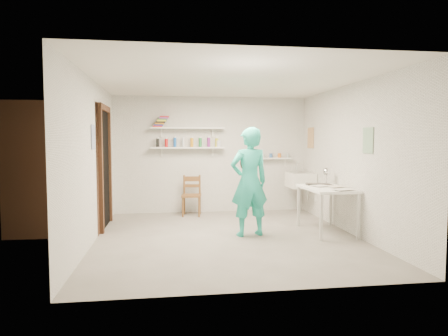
{
  "coord_description": "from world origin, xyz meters",
  "views": [
    {
      "loc": [
        -0.92,
        -6.02,
        1.5
      ],
      "look_at": [
        0.0,
        0.4,
        1.05
      ],
      "focal_mm": 32.0,
      "sensor_mm": 36.0,
      "label": 1
    }
  ],
  "objects": [
    {
      "name": "doorway_recess",
      "position": [
        -1.99,
        1.05,
        1.0
      ],
      "size": [
        0.02,
        0.9,
        2.0
      ],
      "primitive_type": "cube",
      "color": "black",
      "rests_on": "wall_left"
    },
    {
      "name": "man",
      "position": [
        0.35,
        0.07,
        0.85
      ],
      "size": [
        0.69,
        0.52,
        1.7
      ],
      "primitive_type": "imported",
      "rotation": [
        0.0,
        0.0,
        3.34
      ],
      "color": "#27C3AA",
      "rests_on": "ground"
    },
    {
      "name": "door_jamb_near",
      "position": [
        -1.97,
        0.55,
        1.0
      ],
      "size": [
        0.06,
        0.1,
        2.0
      ],
      "primitive_type": "cube",
      "color": "brown",
      "rests_on": "ground"
    },
    {
      "name": "desk_lamp",
      "position": [
        1.82,
        0.54,
        0.96
      ],
      "size": [
        0.14,
        0.14,
        0.14
      ],
      "primitive_type": "sphere",
      "color": "silver",
      "rests_on": "work_table"
    },
    {
      "name": "shelf_upper",
      "position": [
        -0.5,
        2.13,
        1.75
      ],
      "size": [
        1.5,
        0.22,
        0.03
      ],
      "primitive_type": "cube",
      "color": "white",
      "rests_on": "wall_back"
    },
    {
      "name": "door_lintel",
      "position": [
        -1.97,
        1.05,
        2.05
      ],
      "size": [
        0.06,
        1.05,
        0.1
      ],
      "primitive_type": "cube",
      "color": "brown",
      "rests_on": "wall_left"
    },
    {
      "name": "book_stack",
      "position": [
        -1.03,
        2.13,
        1.88
      ],
      "size": [
        0.32,
        0.14,
        0.22
      ],
      "color": "red",
      "rests_on": "shelf_upper"
    },
    {
      "name": "papers",
      "position": [
        1.64,
        0.09,
        0.76
      ],
      "size": [
        0.3,
        0.22,
        0.03
      ],
      "color": "silver",
      "rests_on": "work_table"
    },
    {
      "name": "corridor_box",
      "position": [
        -2.7,
        1.05,
        1.05
      ],
      "size": [
        1.4,
        1.5,
        2.1
      ],
      "primitive_type": "cube",
      "color": "brown",
      "rests_on": "ground"
    },
    {
      "name": "poster_right_a",
      "position": [
        1.99,
        1.8,
        1.55
      ],
      "size": [
        0.01,
        0.34,
        0.42
      ],
      "primitive_type": "cube",
      "color": "#995933",
      "rests_on": "wall_right"
    },
    {
      "name": "belfast_sink",
      "position": [
        1.75,
        1.7,
        0.7
      ],
      "size": [
        0.48,
        0.6,
        0.3
      ],
      "primitive_type": "cube",
      "color": "white",
      "rests_on": "wall_right"
    },
    {
      "name": "poster_left",
      "position": [
        -1.99,
        0.05,
        1.55
      ],
      "size": [
        0.01,
        0.28,
        0.36
      ],
      "primitive_type": "cube",
      "color": "#334C7F",
      "rests_on": "wall_left"
    },
    {
      "name": "ceiling",
      "position": [
        0.0,
        0.0,
        2.41
      ],
      "size": [
        4.0,
        4.5,
        0.02
      ],
      "primitive_type": "cube",
      "color": "silver",
      "rests_on": "wall_back"
    },
    {
      "name": "ledge_shelf",
      "position": [
        1.35,
        2.17,
        1.12
      ],
      "size": [
        0.7,
        0.14,
        0.03
      ],
      "primitive_type": "cube",
      "color": "white",
      "rests_on": "wall_back"
    },
    {
      "name": "shelf_lower",
      "position": [
        -0.5,
        2.13,
        1.35
      ],
      "size": [
        1.5,
        0.22,
        0.03
      ],
      "primitive_type": "cube",
      "color": "white",
      "rests_on": "wall_back"
    },
    {
      "name": "ledge_pots",
      "position": [
        1.35,
        2.17,
        1.18
      ],
      "size": [
        0.48,
        0.07,
        0.09
      ],
      "color": "silver",
      "rests_on": "ledge_shelf"
    },
    {
      "name": "poster_right_b",
      "position": [
        1.99,
        -0.55,
        1.5
      ],
      "size": [
        0.01,
        0.3,
        0.38
      ],
      "primitive_type": "cube",
      "color": "#3F724C",
      "rests_on": "wall_right"
    },
    {
      "name": "wall_back",
      "position": [
        0.0,
        2.26,
        1.2
      ],
      "size": [
        4.0,
        0.02,
        2.4
      ],
      "primitive_type": "cube",
      "color": "silver",
      "rests_on": "ground"
    },
    {
      "name": "wall_left",
      "position": [
        -2.01,
        0.0,
        1.2
      ],
      "size": [
        0.02,
        4.5,
        2.4
      ],
      "primitive_type": "cube",
      "color": "silver",
      "rests_on": "ground"
    },
    {
      "name": "spray_cans",
      "position": [
        -0.5,
        2.13,
        1.45
      ],
      "size": [
        1.29,
        0.06,
        0.17
      ],
      "color": "black",
      "rests_on": "shelf_lower"
    },
    {
      "name": "floor",
      "position": [
        0.0,
        0.0,
        -0.01
      ],
      "size": [
        4.0,
        4.5,
        0.02
      ],
      "primitive_type": "cube",
      "color": "slate",
      "rests_on": "ground"
    },
    {
      "name": "wall_right",
      "position": [
        2.01,
        0.0,
        1.2
      ],
      "size": [
        0.02,
        4.5,
        2.4
      ],
      "primitive_type": "cube",
      "color": "silver",
      "rests_on": "ground"
    },
    {
      "name": "wall_front",
      "position": [
        0.0,
        -2.26,
        1.2
      ],
      "size": [
        4.0,
        0.02,
        2.4
      ],
      "primitive_type": "cube",
      "color": "silver",
      "rests_on": "ground"
    },
    {
      "name": "wooden_chair",
      "position": [
        -0.44,
        1.86,
        0.4
      ],
      "size": [
        0.42,
        0.4,
        0.81
      ],
      "primitive_type": "cube",
      "rotation": [
        0.0,
        0.0,
        -0.13
      ],
      "color": "brown",
      "rests_on": "ground"
    },
    {
      "name": "wall_clock",
      "position": [
        0.4,
        0.29,
        1.14
      ],
      "size": [
        0.31,
        0.1,
        0.31
      ],
      "primitive_type": "cylinder",
      "rotation": [
        1.57,
        0.0,
        0.2
      ],
      "color": "#FBF3AB",
      "rests_on": "man"
    },
    {
      "name": "work_table",
      "position": [
        1.64,
        0.09,
        0.37
      ],
      "size": [
        0.67,
        1.11,
        0.74
      ],
      "primitive_type": "cube",
      "color": "white",
      "rests_on": "ground"
    },
    {
      "name": "door_jamb_far",
      "position": [
        -1.97,
        1.55,
        1.0
      ],
      "size": [
        0.06,
        0.1,
        2.0
      ],
      "primitive_type": "cube",
      "color": "brown",
      "rests_on": "ground"
    }
  ]
}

